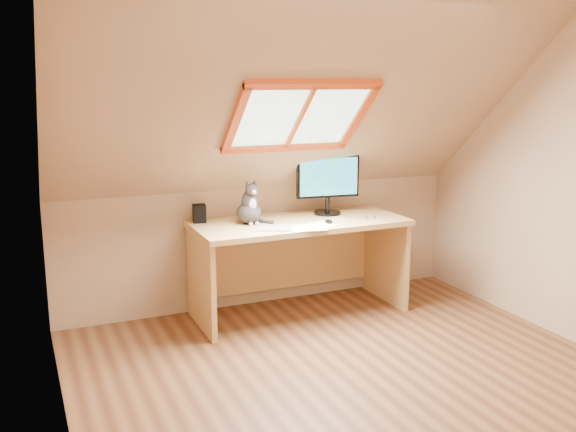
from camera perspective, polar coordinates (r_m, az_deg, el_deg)
ground at (r=4.16m, az=7.09°, el=-14.96°), size 3.50×3.50×0.00m
room_shell at (r=3.65m, az=8.41°, el=4.84°), size 3.52×3.52×2.41m
desk at (r=5.24m, az=0.67°, el=-2.71°), size 1.70×0.75×0.78m
monitor at (r=5.31m, az=3.57°, el=3.17°), size 0.54×0.23×0.49m
cat at (r=4.99m, az=-3.46°, el=0.74°), size 0.21×0.25×0.35m
desk_speaker at (r=5.09m, az=-7.89°, el=0.24°), size 0.11×0.11×0.14m
graphics_tablet at (r=4.83m, az=-1.15°, el=-1.09°), size 0.32×0.29×0.01m
mouse at (r=5.02m, az=3.64°, el=-0.50°), size 0.07×0.10×0.03m
papers at (r=4.88m, az=2.11°, el=-0.97°), size 0.35×0.30×0.01m
cables at (r=5.20m, az=5.79°, el=-0.20°), size 0.51×0.26×0.01m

